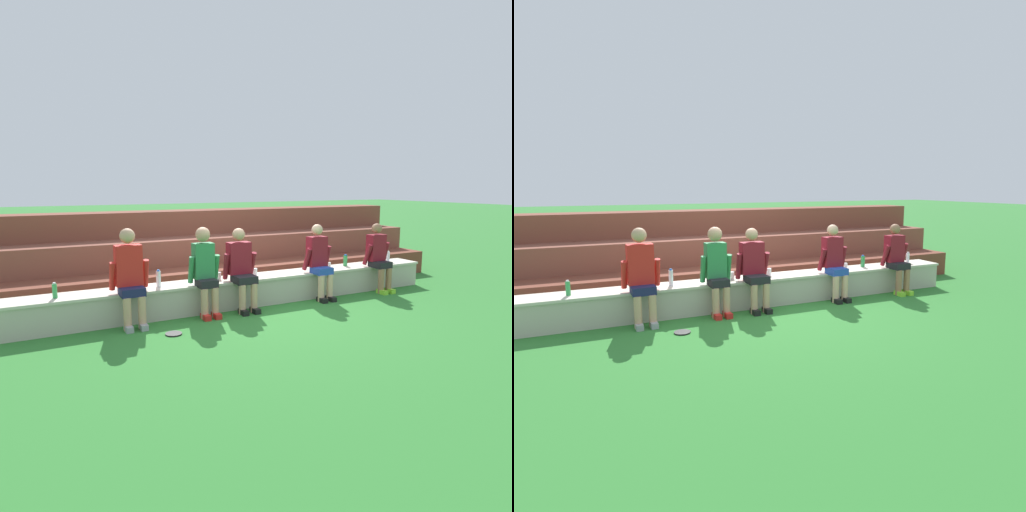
% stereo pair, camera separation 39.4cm
% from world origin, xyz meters
% --- Properties ---
extents(ground_plane, '(80.00, 80.00, 0.00)m').
position_xyz_m(ground_plane, '(0.00, 0.00, 0.00)').
color(ground_plane, '#2D752D').
extents(stone_seating_wall, '(7.52, 0.56, 0.47)m').
position_xyz_m(stone_seating_wall, '(0.00, 0.26, 0.25)').
color(stone_seating_wall, '#B7AF9E').
rests_on(stone_seating_wall, ground).
extents(brick_bleachers, '(9.73, 2.14, 1.48)m').
position_xyz_m(brick_bleachers, '(0.00, 2.17, 0.58)').
color(brick_bleachers, brown).
rests_on(brick_bleachers, ground).
extents(person_far_left, '(0.55, 0.54, 1.40)m').
position_xyz_m(person_far_left, '(-1.95, -0.01, 0.74)').
color(person_far_left, tan).
rests_on(person_far_left, ground).
extents(person_left_of_center, '(0.49, 0.52, 1.37)m').
position_xyz_m(person_left_of_center, '(-0.82, -0.02, 0.73)').
color(person_left_of_center, tan).
rests_on(person_left_of_center, ground).
extents(person_center, '(0.55, 0.59, 1.32)m').
position_xyz_m(person_center, '(-0.18, 0.01, 0.70)').
color(person_center, tan).
rests_on(person_center, ground).
extents(person_right_of_center, '(0.52, 0.53, 1.32)m').
position_xyz_m(person_right_of_center, '(1.34, 0.00, 0.69)').
color(person_right_of_center, '#DBAD89').
rests_on(person_right_of_center, ground).
extents(person_far_right, '(0.52, 0.52, 1.29)m').
position_xyz_m(person_far_right, '(2.68, -0.04, 0.67)').
color(person_far_right, '#996B4C').
rests_on(person_far_right, ground).
extents(water_bottle_center_gap, '(0.07, 0.07, 0.27)m').
position_xyz_m(water_bottle_center_gap, '(-1.48, 0.22, 0.60)').
color(water_bottle_center_gap, silver).
rests_on(water_bottle_center_gap, stone_seating_wall).
extents(water_bottle_near_left, '(0.08, 0.08, 0.22)m').
position_xyz_m(water_bottle_near_left, '(2.17, 0.31, 0.58)').
color(water_bottle_near_left, green).
rests_on(water_bottle_near_left, stone_seating_wall).
extents(water_bottle_mid_right, '(0.06, 0.06, 0.22)m').
position_xyz_m(water_bottle_mid_right, '(-2.93, 0.21, 0.58)').
color(water_bottle_mid_right, green).
rests_on(water_bottle_mid_right, stone_seating_wall).
extents(water_bottle_near_right, '(0.06, 0.06, 0.22)m').
position_xyz_m(water_bottle_near_right, '(3.23, 0.28, 0.58)').
color(water_bottle_near_right, silver).
rests_on(water_bottle_near_right, stone_seating_wall).
extents(plastic_cup_middle, '(0.08, 0.08, 0.10)m').
position_xyz_m(plastic_cup_middle, '(1.77, 0.30, 0.52)').
color(plastic_cup_middle, white).
rests_on(plastic_cup_middle, stone_seating_wall).
extents(plastic_cup_right_end, '(0.09, 0.09, 0.13)m').
position_xyz_m(plastic_cup_right_end, '(-0.47, 0.28, 0.53)').
color(plastic_cup_right_end, white).
rests_on(plastic_cup_right_end, stone_seating_wall).
extents(plastic_cup_left_end, '(0.09, 0.09, 0.13)m').
position_xyz_m(plastic_cup_left_end, '(0.20, 0.29, 0.54)').
color(plastic_cup_left_end, white).
rests_on(plastic_cup_left_end, stone_seating_wall).
extents(frisbee, '(0.23, 0.23, 0.02)m').
position_xyz_m(frisbee, '(-1.54, -0.67, 0.01)').
color(frisbee, black).
rests_on(frisbee, ground).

